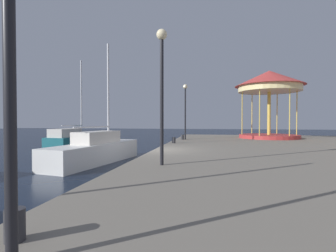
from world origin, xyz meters
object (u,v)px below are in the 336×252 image
(lamp_post_mid_promenade, at_px, (162,73))
(bollard_north, at_px, (15,225))
(bollard_south, at_px, (174,140))
(bollard_center, at_px, (182,137))
(lamp_post_far_end, at_px, (185,102))
(sailboat_white, at_px, (96,150))
(sailboat_teal, at_px, (75,140))
(carousel, at_px, (269,87))

(lamp_post_mid_promenade, distance_m, bollard_north, 6.29)
(bollard_south, bearing_deg, bollard_center, 86.69)
(lamp_post_far_end, bearing_deg, sailboat_white, -118.54)
(sailboat_teal, relative_size, bollard_north, 18.94)
(sailboat_teal, relative_size, bollard_center, 18.94)
(bollard_north, bearing_deg, lamp_post_far_end, 89.26)
(bollard_center, bearing_deg, sailboat_white, -118.65)
(bollard_center, bearing_deg, lamp_post_far_end, 63.45)
(bollard_center, relative_size, bollard_south, 1.00)
(sailboat_teal, bearing_deg, bollard_center, 3.18)
(sailboat_teal, xyz_separation_m, lamp_post_far_end, (9.23, 0.88, 3.15))
(sailboat_white, bearing_deg, bollard_center, 61.35)
(bollard_center, bearing_deg, bollard_south, -93.31)
(sailboat_teal, height_order, bollard_center, sailboat_teal)
(bollard_south, bearing_deg, bollard_north, -89.37)
(carousel, xyz_separation_m, lamp_post_mid_promenade, (-6.50, -14.65, -1.31))
(bollard_south, bearing_deg, lamp_post_far_end, 84.09)
(sailboat_white, bearing_deg, lamp_post_mid_promenade, -44.31)
(bollard_center, bearing_deg, carousel, 23.05)
(carousel, bearing_deg, lamp_post_far_end, -159.04)
(lamp_post_mid_promenade, bearing_deg, carousel, 66.08)
(lamp_post_far_end, distance_m, bollard_center, 2.86)
(bollard_north, bearing_deg, sailboat_white, 111.07)
(bollard_center, height_order, bollard_north, same)
(sailboat_white, bearing_deg, bollard_north, -68.93)
(lamp_post_far_end, relative_size, bollard_center, 11.12)
(sailboat_teal, distance_m, sailboat_white, 8.39)
(carousel, relative_size, bollard_south, 14.58)
(carousel, distance_m, bollard_north, 21.85)
(lamp_post_mid_promenade, xyz_separation_m, bollard_center, (-0.68, 11.60, -2.88))
(bollard_center, distance_m, bollard_south, 3.28)
(lamp_post_mid_promenade, distance_m, bollard_center, 11.97)
(lamp_post_mid_promenade, bearing_deg, bollard_south, 95.98)
(carousel, height_order, bollard_center, carousel)
(lamp_post_mid_promenade, height_order, bollard_north, lamp_post_mid_promenade)
(carousel, relative_size, bollard_center, 14.58)
(lamp_post_far_end, bearing_deg, bollard_north, -90.74)
(carousel, bearing_deg, bollard_south, -139.35)
(sailboat_white, height_order, carousel, sailboat_white)
(carousel, relative_size, lamp_post_mid_promenade, 1.28)
(lamp_post_far_end, bearing_deg, bollard_center, -116.55)
(bollard_center, relative_size, bollard_north, 1.00)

